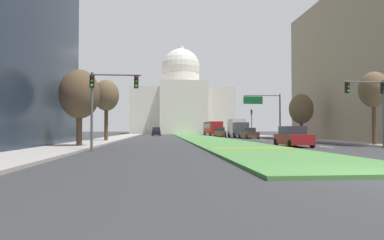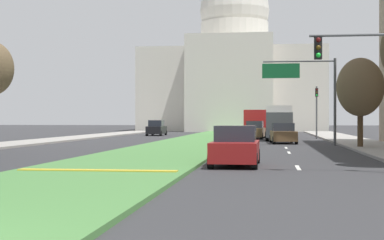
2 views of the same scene
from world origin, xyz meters
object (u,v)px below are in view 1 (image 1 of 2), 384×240
street_tree_left_near (80,95)px  box_truck_delivery (237,128)px  sedan_distant (220,132)px  sedan_far_horizon (156,132)px  street_tree_right_near (374,90)px  street_tree_left_mid (106,96)px  sedan_lead_stopped (293,137)px  street_tree_right_mid (301,109)px  capitol_building (181,104)px  traffic_light_near_left (105,94)px  city_bus (213,128)px  overhead_guide_sign (266,107)px  traffic_light_far_right (252,119)px  sedan_midblock (249,133)px  traffic_light_near_right (373,98)px

street_tree_left_near → box_truck_delivery: size_ratio=0.97×
sedan_distant → sedan_far_horizon: bearing=140.5°
street_tree_right_near → street_tree_left_mid: street_tree_left_mid is taller
sedan_lead_stopped → street_tree_right_near: bearing=0.2°
street_tree_right_near → box_truck_delivery: street_tree_right_near is taller
street_tree_right_near → street_tree_left_mid: (-24.34, 12.86, 0.58)m
street_tree_left_near → box_truck_delivery: street_tree_left_near is taller
box_truck_delivery → street_tree_right_mid: bearing=-70.5°
street_tree_right_mid → box_truck_delivery: 15.49m
capitol_building → box_truck_delivery: 49.54m
street_tree_left_near → street_tree_right_mid: 28.71m
traffic_light_near_left → city_bus: size_ratio=0.47×
sedan_lead_stopped → box_truck_delivery: 29.75m
overhead_guide_sign → street_tree_right_mid: bearing=-56.0°
sedan_lead_stopped → street_tree_left_near: bearing=178.3°
street_tree_right_near → box_truck_delivery: size_ratio=0.99×
capitol_building → street_tree_right_near: bearing=-81.4°
sedan_far_horizon → capitol_building: bearing=78.0°
street_tree_right_mid → sedan_distant: street_tree_right_mid is taller
traffic_light_far_right → street_tree_left_mid: street_tree_left_mid is taller
capitol_building → sedan_midblock: bearing=-82.5°
traffic_light_near_right → street_tree_left_mid: size_ratio=0.72×
sedan_far_horizon → city_bus: city_bus is taller
traffic_light_near_right → sedan_distant: (-5.21, 36.85, -2.97)m
street_tree_left_mid → city_bus: (17.21, 29.87, -3.56)m
street_tree_left_mid → box_truck_delivery: bearing=40.7°
capitol_building → traffic_light_near_left: bearing=-96.8°
street_tree_right_near → street_tree_right_mid: 15.21m
traffic_light_far_right → street_tree_right_mid: 19.10m
sedan_midblock → box_truck_delivery: 6.40m
street_tree_left_near → overhead_guide_sign: bearing=42.0°
traffic_light_near_left → traffic_light_far_right: (20.57, 38.42, -0.48)m
traffic_light_far_right → sedan_far_horizon: (-17.97, 9.74, -2.47)m
traffic_light_near_left → street_tree_right_mid: size_ratio=0.86×
capitol_building → sedan_distant: capitol_building is taller
sedan_midblock → sedan_far_horizon: (-14.44, 20.69, 0.07)m
city_bus → traffic_light_near_left: bearing=-107.2°
traffic_light_far_right → box_truck_delivery: bearing=-129.3°
capitol_building → street_tree_right_near: size_ratio=4.79×
traffic_light_near_left → street_tree_right_mid: 29.24m
street_tree_left_mid → traffic_light_near_right: bearing=-34.7°
street_tree_left_mid → city_bus: bearing=60.0°
traffic_light_far_right → overhead_guide_sign: overhead_guide_sign is taller
traffic_light_near_left → traffic_light_far_right: size_ratio=1.00×
traffic_light_far_right → overhead_guide_sign: bearing=-97.3°
overhead_guide_sign → city_bus: size_ratio=0.59×
traffic_light_near_left → overhead_guide_sign: 30.50m
street_tree_right_mid → sedan_distant: 20.61m
traffic_light_near_left → sedan_far_horizon: size_ratio=1.12×
street_tree_left_near → street_tree_right_near: bearing=-1.2°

